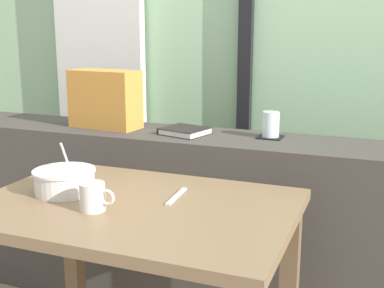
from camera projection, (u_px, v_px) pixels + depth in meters
name	position (u px, v px, depth m)	size (l,w,h in m)	color
curtain_left_panel	(99.00, 27.00, 2.87)	(0.56, 0.06, 2.50)	silver
window_divider_post	(246.00, 17.00, 2.58)	(0.07, 0.05, 2.60)	black
dark_console_ledge	(221.00, 226.00, 2.18)	(2.80, 0.36, 0.80)	#423D38
breakfast_table	(135.00, 239.00, 1.58)	(0.99, 0.68, 0.71)	brown
coaster_square	(270.00, 137.00, 2.07)	(0.10, 0.10, 0.01)	black
juice_glass	(271.00, 125.00, 2.06)	(0.07, 0.07, 0.10)	white
closed_book	(184.00, 131.00, 2.13)	(0.21, 0.20, 0.03)	black
throw_pillow	(105.00, 99.00, 2.26)	(0.32, 0.14, 0.26)	#D18938
soup_bowl	(65.00, 181.00, 1.65)	(0.21, 0.21, 0.17)	silver
fork_utensil	(177.00, 196.00, 1.61)	(0.02, 0.17, 0.01)	silver
ceramic_mug	(93.00, 197.00, 1.48)	(0.11, 0.08, 0.08)	silver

